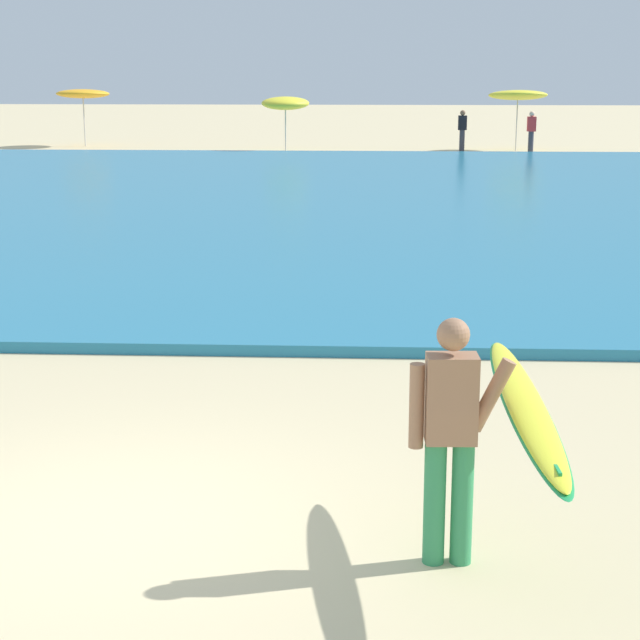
# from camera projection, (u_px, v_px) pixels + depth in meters

# --- Properties ---
(ground_plane) EXTENTS (160.00, 160.00, 0.00)m
(ground_plane) POSITION_uv_depth(u_px,v_px,m) (117.00, 522.00, 7.97)
(ground_plane) COLOR beige
(sea) EXTENTS (120.00, 28.00, 0.14)m
(sea) POSITION_uv_depth(u_px,v_px,m) (296.00, 200.00, 26.05)
(sea) COLOR teal
(sea) RESTS_ON ground
(surfer_with_board) EXTENTS (0.98, 2.63, 1.73)m
(surfer_with_board) POSITION_uv_depth(u_px,v_px,m) (485.00, 421.00, 7.10)
(surfer_with_board) COLOR #338E56
(surfer_with_board) RESTS_ON ground
(beach_umbrella_0) EXTENTS (2.13, 2.14, 2.33)m
(beach_umbrella_0) POSITION_uv_depth(u_px,v_px,m) (83.00, 94.00, 43.03)
(beach_umbrella_0) COLOR beige
(beach_umbrella_0) RESTS_ON ground
(beach_umbrella_1) EXTENTS (1.81, 1.82, 2.11)m
(beach_umbrella_1) POSITION_uv_depth(u_px,v_px,m) (285.00, 103.00, 40.17)
(beach_umbrella_1) COLOR beige
(beach_umbrella_1) RESTS_ON ground
(beach_umbrella_2) EXTENTS (2.25, 2.27, 2.39)m
(beach_umbrella_2) POSITION_uv_depth(u_px,v_px,m) (518.00, 95.00, 40.80)
(beach_umbrella_2) COLOR beige
(beach_umbrella_2) RESTS_ON ground
(beachgoer_near_row_left) EXTENTS (0.32, 0.20, 1.58)m
(beachgoer_near_row_left) POSITION_uv_depth(u_px,v_px,m) (462.00, 130.00, 40.43)
(beachgoer_near_row_left) COLOR #383842
(beachgoer_near_row_left) RESTS_ON ground
(beachgoer_near_row_mid) EXTENTS (0.32, 0.20, 1.58)m
(beachgoer_near_row_mid) POSITION_uv_depth(u_px,v_px,m) (531.00, 131.00, 39.62)
(beachgoer_near_row_mid) COLOR #383842
(beachgoer_near_row_mid) RESTS_ON ground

